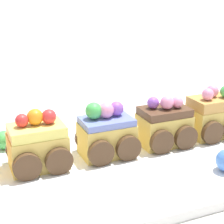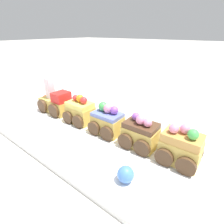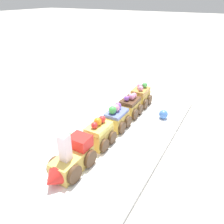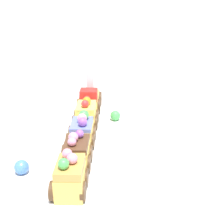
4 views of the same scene
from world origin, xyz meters
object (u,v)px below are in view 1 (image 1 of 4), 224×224
at_px(cake_car_blueberry, 106,134).
at_px(cake_car_chocolate, 164,126).
at_px(cake_car_lemon, 38,146).
at_px(cake_car_caramel, 212,116).
at_px(gumball_green, 4,140).

relative_size(cake_car_blueberry, cake_car_chocolate, 1.01).
xyz_separation_m(cake_car_lemon, cake_car_caramel, (-0.26, -0.00, 0.00)).
distance_m(cake_car_blueberry, gumball_green, 0.14).
bearing_deg(gumball_green, cake_car_chocolate, 161.72).
xyz_separation_m(cake_car_caramel, gumball_green, (0.29, -0.07, -0.02)).
bearing_deg(gumball_green, cake_car_lemon, 114.61).
height_order(cake_car_lemon, cake_car_chocolate, cake_car_lemon).
xyz_separation_m(cake_car_blueberry, gumball_green, (0.12, -0.07, -0.02)).
xyz_separation_m(cake_car_blueberry, cake_car_chocolate, (-0.09, -0.00, -0.00)).
bearing_deg(cake_car_lemon, cake_car_caramel, 179.93).
distance_m(cake_car_lemon, cake_car_chocolate, 0.18).
relative_size(cake_car_chocolate, gumball_green, 2.79).
relative_size(cake_car_lemon, cake_car_chocolate, 1.04).
relative_size(cake_car_blueberry, cake_car_caramel, 0.95).
distance_m(cake_car_lemon, cake_car_blueberry, 0.09).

